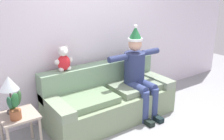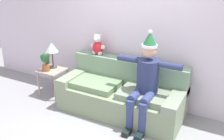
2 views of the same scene
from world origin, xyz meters
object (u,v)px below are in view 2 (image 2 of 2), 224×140
potted_plant (46,62)px  person_seated (145,80)px  side_table (53,74)px  teddy_bear (98,45)px  couch (122,94)px  table_lamp (52,48)px

potted_plant → person_seated: bearing=0.1°
person_seated → side_table: 1.95m
teddy_bear → potted_plant: size_ratio=1.02×
potted_plant → couch: bearing=6.6°
couch → table_lamp: 1.61m
couch → potted_plant: 1.56m
teddy_bear → side_table: 1.07m
couch → side_table: size_ratio=3.92×
couch → person_seated: 0.66m
table_lamp → person_seated: bearing=-5.4°
couch → teddy_bear: bearing=157.6°
side_table → table_lamp: size_ratio=1.06×
couch → potted_plant: size_ratio=5.58×
table_lamp → side_table: bearing=-63.2°
side_table → potted_plant: (-0.05, -0.10, 0.27)m
couch → person_seated: bearing=-20.0°
couch → person_seated: person_seated is taller
teddy_bear → side_table: (-0.82, -0.33, -0.60)m
couch → side_table: 1.46m
teddy_bear → table_lamp: teddy_bear is taller
person_seated → potted_plant: person_seated is taller
teddy_bear → side_table: teddy_bear is taller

